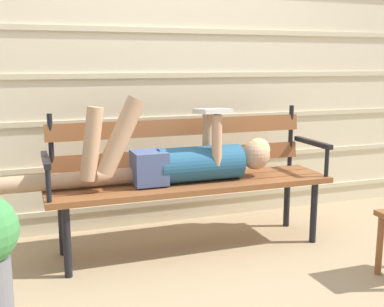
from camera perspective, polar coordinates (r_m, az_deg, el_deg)
The scene contains 4 objects.
ground_plane at distance 3.10m, azimuth 0.60°, elevation -11.74°, with size 12.00×12.00×0.00m, color tan.
house_siding at distance 3.51m, azimuth -3.27°, elevation 9.25°, with size 4.36×0.08×2.19m.
park_bench at distance 3.09m, azimuth -0.42°, elevation -2.18°, with size 1.81×0.45×0.88m.
reclining_person at distance 2.97m, azimuth -1.88°, elevation -0.68°, with size 1.74×0.25×0.56m.
Camera 1 is at (-0.99, -2.68, 1.19)m, focal length 44.96 mm.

